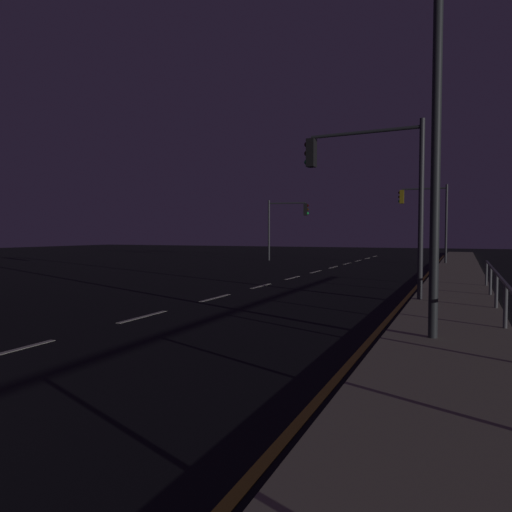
# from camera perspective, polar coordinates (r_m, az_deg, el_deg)

# --- Properties ---
(ground_plane) EXTENTS (112.00, 112.00, 0.00)m
(ground_plane) POSITION_cam_1_polar(r_m,az_deg,el_deg) (20.38, 1.15, -3.44)
(ground_plane) COLOR black
(ground_plane) RESTS_ON ground
(sidewalk_right) EXTENTS (2.46, 77.00, 0.14)m
(sidewalk_right) POSITION_cam_1_polar(r_m,az_deg,el_deg) (18.89, 22.55, -3.92)
(sidewalk_right) COLOR gray
(sidewalk_right) RESTS_ON ground
(lane_markings_center) EXTENTS (0.14, 50.00, 0.01)m
(lane_markings_center) POSITION_cam_1_polar(r_m,az_deg,el_deg) (23.64, 4.36, -2.58)
(lane_markings_center) COLOR silver
(lane_markings_center) RESTS_ON ground
(lane_edge_line) EXTENTS (0.14, 53.00, 0.01)m
(lane_edge_line) POSITION_cam_1_polar(r_m,az_deg,el_deg) (23.93, 19.16, -2.66)
(lane_edge_line) COLOR gold
(lane_edge_line) RESTS_ON ground
(traffic_light_overhead_east) EXTENTS (3.29, 0.35, 5.40)m
(traffic_light_overhead_east) POSITION_cam_1_polar(r_m,az_deg,el_deg) (35.61, 19.43, 5.32)
(traffic_light_overhead_east) COLOR #38383D
(traffic_light_overhead_east) RESTS_ON sidewalk_right
(traffic_light_near_left) EXTENTS (3.28, 0.64, 4.83)m
(traffic_light_near_left) POSITION_cam_1_polar(r_m,az_deg,el_deg) (38.43, 3.65, 4.49)
(traffic_light_near_left) COLOR #38383D
(traffic_light_near_left) RESTS_ON ground
(traffic_light_near_right) EXTENTS (3.93, 0.53, 5.55)m
(traffic_light_near_right) POSITION_cam_1_polar(r_m,az_deg,el_deg) (16.14, 13.15, 9.27)
(traffic_light_near_right) COLOR #38383D
(traffic_light_near_right) RESTS_ON sidewalk_right
(street_lamp_median) EXTENTS (1.11, 1.32, 7.46)m
(street_lamp_median) POSITION_cam_1_polar(r_m,az_deg,el_deg) (10.42, 19.91, 15.83)
(street_lamp_median) COLOR #2D3033
(street_lamp_median) RESTS_ON sidewalk_right
(barrier_fence) EXTENTS (0.09, 21.59, 0.98)m
(barrier_fence) POSITION_cam_1_polar(r_m,az_deg,el_deg) (10.14, 28.11, -4.99)
(barrier_fence) COLOR #59595E
(barrier_fence) RESTS_ON sidewalk_right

